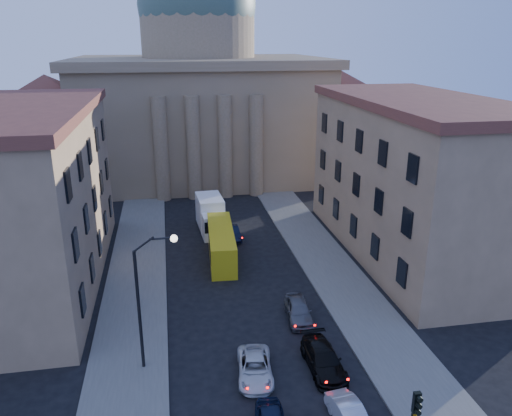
{
  "coord_description": "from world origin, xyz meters",
  "views": [
    {
      "loc": [
        -5.3,
        -19.13,
        19.56
      ],
      "look_at": [
        1.22,
        16.71,
        7.15
      ],
      "focal_mm": 35.0,
      "sensor_mm": 36.0,
      "label": 1
    }
  ],
  "objects": [
    {
      "name": "sidewalk_left",
      "position": [
        -8.5,
        18.0,
        0.07
      ],
      "size": [
        5.0,
        60.0,
        0.15
      ],
      "primitive_type": "cube",
      "color": "#5B5953",
      "rests_on": "ground"
    },
    {
      "name": "sidewalk_right",
      "position": [
        8.5,
        18.0,
        0.07
      ],
      "size": [
        5.0,
        60.0,
        0.15
      ],
      "primitive_type": "cube",
      "color": "#5B5953",
      "rests_on": "ground"
    },
    {
      "name": "church",
      "position": [
        0.0,
        55.47,
        11.88
      ],
      "size": [
        68.02,
        28.76,
        36.6
      ],
      "color": "#7B684B",
      "rests_on": "ground"
    },
    {
      "name": "building_left",
      "position": [
        -17.0,
        22.0,
        7.42
      ],
      "size": [
        11.6,
        26.6,
        14.7
      ],
      "color": "tan",
      "rests_on": "ground"
    },
    {
      "name": "building_right",
      "position": [
        17.0,
        22.0,
        7.42
      ],
      "size": [
        11.6,
        26.6,
        14.7
      ],
      "color": "tan",
      "rests_on": "ground"
    },
    {
      "name": "street_lamp",
      "position": [
        -6.97,
        8.0,
        5.29
      ],
      "size": [
        2.62,
        0.44,
        8.83
      ],
      "color": "black",
      "rests_on": "ground"
    },
    {
      "name": "car_right_near",
      "position": [
        3.45,
        1.0,
        0.63
      ],
      "size": [
        1.83,
        3.98,
        1.27
      ],
      "primitive_type": "imported",
      "rotation": [
        0.0,
        0.0,
        0.13
      ],
      "color": "#B8BBC0",
      "rests_on": "ground"
    },
    {
      "name": "car_left_mid",
      "position": [
        -0.8,
        5.96,
        0.62
      ],
      "size": [
        2.57,
        4.68,
        1.24
      ],
      "primitive_type": "imported",
      "rotation": [
        0.0,
        0.0,
        -0.12
      ],
      "color": "silver",
      "rests_on": "ground"
    },
    {
      "name": "car_right_mid",
      "position": [
        3.5,
        5.93,
        0.71
      ],
      "size": [
        2.04,
        4.91,
        1.42
      ],
      "primitive_type": "imported",
      "rotation": [
        0.0,
        0.0,
        0.01
      ],
      "color": "black",
      "rests_on": "ground"
    },
    {
      "name": "car_right_far",
      "position": [
        3.5,
        11.87,
        0.74
      ],
      "size": [
        2.13,
        4.47,
        1.48
      ],
      "primitive_type": "imported",
      "rotation": [
        0.0,
        0.0,
        -0.09
      ],
      "color": "#535459",
      "rests_on": "ground"
    },
    {
      "name": "car_right_distant",
      "position": [
        0.8,
        28.17,
        0.64
      ],
      "size": [
        1.58,
        3.93,
        1.27
      ],
      "primitive_type": "imported",
      "rotation": [
        0.0,
        0.0,
        0.06
      ],
      "color": "black",
      "rests_on": "ground"
    },
    {
      "name": "city_bus",
      "position": [
        -0.8,
        23.8,
        1.49
      ],
      "size": [
        2.83,
        9.98,
        2.78
      ],
      "rotation": [
        0.0,
        0.0,
        -0.06
      ],
      "color": "gold",
      "rests_on": "ground"
    },
    {
      "name": "box_truck",
      "position": [
        -1.06,
        30.83,
        1.68
      ],
      "size": [
        2.9,
        6.58,
        3.54
      ],
      "rotation": [
        0.0,
        0.0,
        0.06
      ],
      "color": "white",
      "rests_on": "ground"
    }
  ]
}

